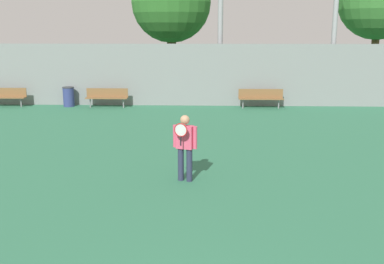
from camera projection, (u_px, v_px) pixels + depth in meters
tennis_player at (185, 144)px, 10.42m from camera, size 0.57×0.48×1.58m
bench_courtside_near at (107, 96)px, 20.34m from camera, size 1.89×0.40×0.85m
bench_courtside_far at (3, 95)px, 20.50m from camera, size 2.12×0.40×0.85m
bench_adjacent_court at (261, 96)px, 20.11m from camera, size 1.99×0.40×0.85m
trash_bin at (69, 97)px, 20.58m from camera, size 0.52×0.52×0.90m
back_fence at (201, 75)px, 20.59m from camera, size 25.68×0.06×2.83m
tree_green_tall at (171, 3)px, 24.69m from camera, size 4.37×4.37×7.08m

